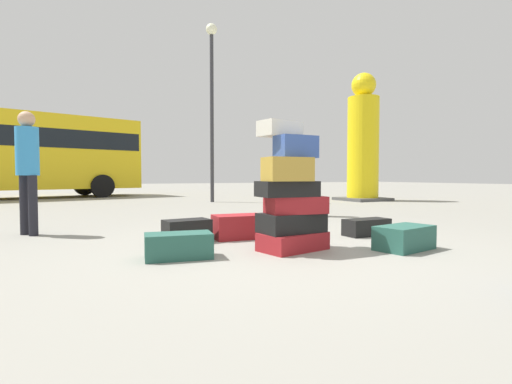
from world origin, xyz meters
TOP-DOWN VIEW (x-y plane):
  - ground_plane at (0.00, 0.00)m, footprint 80.00×80.00m
  - suitcase_tower at (-0.01, -0.08)m, footprint 0.83×0.68m
  - suitcase_black_foreground_near at (1.52, 0.38)m, footprint 0.67×0.31m
  - suitcase_maroon_left_side at (-0.21, 0.94)m, footprint 0.70×0.45m
  - suitcase_teal_white_trunk at (1.18, -0.61)m, footprint 0.75×0.52m
  - suitcase_black_foreground_far at (-0.93, 0.93)m, footprint 0.60×0.39m
  - suitcase_teal_right_side at (-1.26, 0.06)m, footprint 0.71×0.44m
  - person_bearded_onlooker at (2.17, 2.97)m, footprint 0.30×0.30m
  - person_tourist_with_camera at (-2.78, 2.50)m, footprint 0.30×0.30m
  - yellow_dummy_statue at (6.84, 6.43)m, footprint 1.49×1.49m
  - parked_bus at (-4.30, 12.92)m, footprint 9.50×4.55m
  - lamp_post at (1.90, 7.96)m, footprint 0.36×0.36m

SIDE VIEW (x-z plane):
  - ground_plane at x=0.00m, z-range 0.00..0.00m
  - suitcase_black_foreground_near at x=1.52m, z-range 0.00..0.24m
  - suitcase_teal_right_side at x=-1.26m, z-range 0.00..0.26m
  - suitcase_teal_white_trunk at x=1.18m, z-range 0.00..0.27m
  - suitcase_black_foreground_far at x=-0.93m, z-range 0.00..0.29m
  - suitcase_maroon_left_side at x=-0.21m, z-range 0.00..0.32m
  - suitcase_tower at x=-0.01m, z-range -0.15..1.32m
  - person_bearded_onlooker at x=2.17m, z-range 0.16..1.83m
  - person_tourist_with_camera at x=-2.78m, z-range 0.17..1.92m
  - parked_bus at x=-4.30m, z-range 0.26..3.41m
  - yellow_dummy_statue at x=6.84m, z-range -0.24..4.13m
  - lamp_post at x=1.90m, z-range 0.91..6.62m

